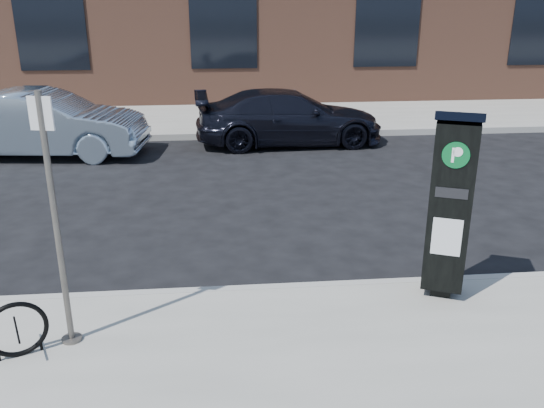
{
  "coord_description": "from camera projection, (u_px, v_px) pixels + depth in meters",
  "views": [
    {
      "loc": [
        -0.25,
        -5.99,
        3.36
      ],
      "look_at": [
        0.37,
        0.5,
        0.99
      ],
      "focal_mm": 38.0,
      "sensor_mm": 36.0,
      "label": 1
    }
  ],
  "objects": [
    {
      "name": "curb_far",
      "position": [
        229.0,
        136.0,
        14.25
      ],
      "size": [
        60.0,
        0.12,
        0.16
      ],
      "primitive_type": "cube",
      "color": "#9E9B93",
      "rests_on": "ground"
    },
    {
      "name": "car_dark",
      "position": [
        289.0,
        117.0,
        13.6
      ],
      "size": [
        4.48,
        1.98,
        1.28
      ],
      "primitive_type": "imported",
      "rotation": [
        0.0,
        0.0,
        1.61
      ],
      "color": "black",
      "rests_on": "ground"
    },
    {
      "name": "parking_kiosk",
      "position": [
        450.0,
        204.0,
        6.22
      ],
      "size": [
        0.62,
        0.59,
        2.12
      ],
      "rotation": [
        0.0,
        0.0,
        -0.4
      ],
      "color": "black",
      "rests_on": "sidewalk_near"
    },
    {
      "name": "sidewalk_far",
      "position": [
        224.0,
        96.0,
        19.84
      ],
      "size": [
        60.0,
        12.0,
        0.15
      ],
      "primitive_type": "cube",
      "color": "gray",
      "rests_on": "ground"
    },
    {
      "name": "sign_pole",
      "position": [
        56.0,
        226.0,
        5.27
      ],
      "size": [
        0.21,
        0.2,
        2.46
      ],
      "rotation": [
        0.0,
        0.0,
        -0.23
      ],
      "color": "#5A524F",
      "rests_on": "sidewalk_near"
    },
    {
      "name": "ground",
      "position": [
        245.0,
        298.0,
        6.77
      ],
      "size": [
        120.0,
        120.0,
        0.0
      ],
      "primitive_type": "plane",
      "color": "black",
      "rests_on": "ground"
    },
    {
      "name": "car_silver",
      "position": [
        44.0,
        124.0,
        12.53
      ],
      "size": [
        4.5,
        1.97,
        1.44
      ],
      "primitive_type": "imported",
      "rotation": [
        0.0,
        0.0,
        1.46
      ],
      "color": "#899DAF",
      "rests_on": "ground"
    },
    {
      "name": "bike_rack",
      "position": [
        17.0,
        330.0,
        5.35
      ],
      "size": [
        0.54,
        0.26,
        0.57
      ],
      "rotation": [
        0.0,
        0.0,
        0.4
      ],
      "color": "black",
      "rests_on": "sidewalk_near"
    },
    {
      "name": "curb_near",
      "position": [
        245.0,
        293.0,
        6.73
      ],
      "size": [
        60.0,
        0.12,
        0.16
      ],
      "primitive_type": "cube",
      "color": "#9E9B93",
      "rests_on": "ground"
    }
  ]
}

